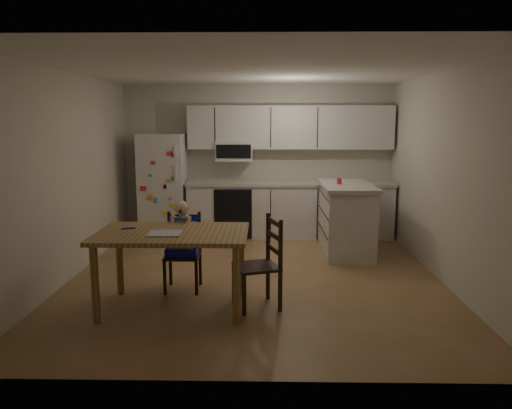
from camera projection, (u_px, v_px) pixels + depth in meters
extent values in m
cube|color=olive|center=(255.00, 277.00, 6.19)|extent=(4.50, 5.00, 0.01)
cube|color=beige|center=(258.00, 160.00, 8.44)|extent=(4.50, 0.02, 2.50)
cube|color=beige|center=(69.00, 176.00, 6.02)|extent=(0.02, 5.00, 2.50)
cube|color=beige|center=(444.00, 177.00, 5.93)|extent=(0.02, 5.00, 2.50)
cube|color=white|center=(255.00, 69.00, 5.76)|extent=(4.50, 5.00, 0.01)
cube|color=silver|center=(164.00, 186.00, 8.19)|extent=(0.72, 0.70, 1.70)
cube|color=silver|center=(290.00, 211.00, 8.27)|extent=(3.34, 0.60, 0.86)
cube|color=beige|center=(290.00, 184.00, 8.18)|extent=(3.37, 0.62, 0.05)
cube|color=black|center=(233.00, 214.00, 7.98)|extent=(0.60, 0.02, 0.80)
cube|color=silver|center=(290.00, 127.00, 8.17)|extent=(3.34, 0.34, 0.70)
cube|color=silver|center=(234.00, 151.00, 8.22)|extent=(0.60, 0.38, 0.33)
cube|color=silver|center=(346.00, 220.00, 7.25)|extent=(0.65, 1.31, 0.96)
cube|color=beige|center=(347.00, 186.00, 7.16)|extent=(0.72, 1.37, 0.05)
cylinder|color=red|center=(339.00, 181.00, 7.16)|extent=(0.07, 0.07, 0.09)
cube|color=brown|center=(172.00, 234.00, 5.03)|extent=(1.52, 0.97, 0.04)
cylinder|color=brown|center=(95.00, 285.00, 4.72)|extent=(0.08, 0.08, 0.77)
cylinder|color=brown|center=(120.00, 261.00, 5.51)|extent=(0.08, 0.08, 0.77)
cylinder|color=brown|center=(237.00, 286.00, 4.69)|extent=(0.08, 0.08, 0.77)
cylinder|color=brown|center=(241.00, 262.00, 5.48)|extent=(0.08, 0.08, 0.77)
cube|color=#A9A8AD|center=(165.00, 233.00, 4.92)|extent=(0.32, 0.28, 0.01)
cylinder|color=#1017BE|center=(127.00, 228.00, 5.14)|extent=(0.12, 0.06, 0.02)
cube|color=black|center=(183.00, 256.00, 5.66)|extent=(0.39, 0.39, 0.03)
cube|color=black|center=(165.00, 278.00, 5.52)|extent=(0.03, 0.03, 0.39)
cube|color=black|center=(171.00, 269.00, 5.87)|extent=(0.03, 0.03, 0.39)
cube|color=black|center=(196.00, 278.00, 5.52)|extent=(0.03, 0.03, 0.39)
cube|color=black|center=(200.00, 269.00, 5.86)|extent=(0.03, 0.03, 0.39)
cube|color=black|center=(184.00, 231.00, 5.79)|extent=(0.39, 0.04, 0.46)
cube|color=#1017BE|center=(182.00, 251.00, 5.65)|extent=(0.35, 0.32, 0.09)
cube|color=#1017BE|center=(184.00, 231.00, 5.74)|extent=(0.35, 0.06, 0.31)
cube|color=#4F7BD5|center=(182.00, 246.00, 5.62)|extent=(0.28, 0.24, 0.01)
cube|color=#3069A5|center=(182.00, 228.00, 5.61)|extent=(0.20, 0.13, 0.24)
cube|color=#D46328|center=(181.00, 230.00, 5.56)|extent=(0.18, 0.01, 0.18)
sphere|color=beige|center=(181.00, 208.00, 5.57)|extent=(0.16, 0.16, 0.16)
ellipsoid|color=olive|center=(181.00, 207.00, 5.56)|extent=(0.16, 0.15, 0.13)
cube|color=black|center=(256.00, 267.00, 5.12)|extent=(0.53, 0.53, 0.03)
cube|color=black|center=(234.00, 284.00, 5.28)|extent=(0.04, 0.04, 0.42)
cube|color=black|center=(268.00, 280.00, 5.40)|extent=(0.04, 0.04, 0.42)
cube|color=black|center=(244.00, 296.00, 4.93)|extent=(0.04, 0.04, 0.42)
cube|color=black|center=(280.00, 292.00, 5.04)|extent=(0.04, 0.04, 0.42)
cube|color=black|center=(274.00, 240.00, 5.14)|extent=(0.17, 0.41, 0.50)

